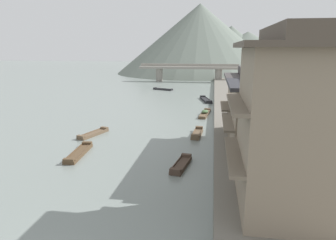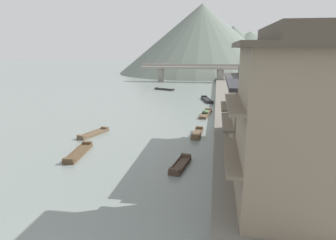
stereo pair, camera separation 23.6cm
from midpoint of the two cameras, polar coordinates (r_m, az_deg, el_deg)
riverbank_right at (r=39.75m, az=22.12°, el=0.54°), size 18.00×110.00×0.78m
boat_moored_nearest at (r=22.48m, az=2.66°, el=-8.50°), size 1.38×3.54×0.48m
boat_moored_second at (r=30.48m, az=5.80°, el=-2.59°), size 1.09×3.56×0.55m
boat_moored_third at (r=40.19m, az=7.32°, el=1.28°), size 1.53×5.73×0.65m
boat_moored_far at (r=50.90m, az=7.53°, el=3.78°), size 2.31×5.65×0.52m
boat_midriver_drifting at (r=26.02m, az=-16.32°, el=-5.98°), size 1.30×4.63×0.45m
boat_midriver_upstream at (r=64.24m, az=-0.57°, el=5.84°), size 4.48×2.68×0.40m
boat_upstream_distant at (r=31.41m, az=-13.70°, el=-2.51°), size 2.05×4.00×0.43m
house_waterfront_nearest at (r=15.30m, az=22.68°, el=-0.67°), size 5.81×6.57×8.74m
house_waterfront_second at (r=22.50m, az=19.91°, el=0.38°), size 7.10×6.56×6.14m
house_waterfront_tall at (r=28.37m, az=16.12°, el=3.23°), size 5.53×5.63×6.14m
stone_bridge at (r=80.53m, az=4.33°, el=9.41°), size 26.12×2.40×4.68m
hill_far_west at (r=130.24m, az=12.22°, el=13.19°), size 46.91×46.91×17.68m
hill_far_centre at (r=129.75m, az=15.21°, el=12.50°), size 58.39×58.39×15.30m
hill_far_east at (r=111.31m, az=6.47°, el=15.02°), size 58.72×58.72×23.91m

